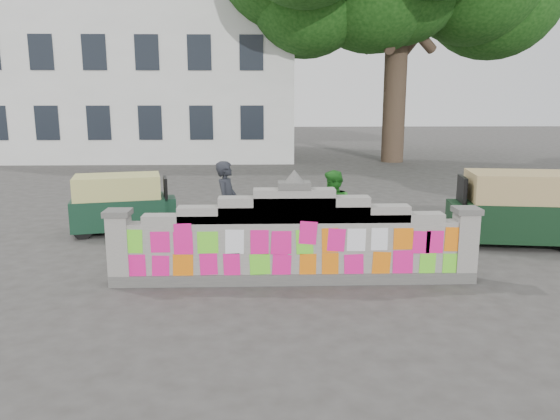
{
  "coord_description": "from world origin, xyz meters",
  "views": [
    {
      "loc": [
        -0.55,
        -9.18,
        3.23
      ],
      "look_at": [
        -0.21,
        1.0,
        1.1
      ],
      "focal_mm": 35.0,
      "sensor_mm": 36.0,
      "label": 1
    }
  ],
  "objects": [
    {
      "name": "cyclist_rider",
      "position": [
        -1.25,
        1.49,
        0.87
      ],
      "size": [
        0.55,
        0.71,
        1.73
      ],
      "primitive_type": "imported",
      "rotation": [
        0.0,
        0.0,
        1.34
      ],
      "color": "#202228",
      "rests_on": "ground"
    },
    {
      "name": "rickshaw_left",
      "position": [
        -3.94,
        3.8,
        0.72
      ],
      "size": [
        2.59,
        1.6,
        1.39
      ],
      "rotation": [
        0.0,
        0.0,
        0.22
      ],
      "color": "#10311F",
      "rests_on": "ground"
    },
    {
      "name": "building",
      "position": [
        -7.0,
        21.98,
        4.01
      ],
      "size": [
        16.0,
        10.0,
        8.9
      ],
      "color": "silver",
      "rests_on": "ground"
    },
    {
      "name": "rickshaw_right",
      "position": [
        5.07,
        2.36,
        0.83
      ],
      "size": [
        2.98,
        1.7,
        1.61
      ],
      "rotation": [
        0.0,
        0.0,
        3.0
      ],
      "color": "black",
      "rests_on": "ground"
    },
    {
      "name": "pedestrian",
      "position": [
        0.93,
        1.86,
        0.87
      ],
      "size": [
        0.99,
        1.06,
        1.73
      ],
      "primitive_type": "imported",
      "rotation": [
        0.0,
        0.0,
        -1.04
      ],
      "color": "#237921",
      "rests_on": "ground"
    },
    {
      "name": "ground",
      "position": [
        0.0,
        0.0,
        0.0
      ],
      "size": [
        100.0,
        100.0,
        0.0
      ],
      "primitive_type": "plane",
      "color": "#383533",
      "rests_on": "ground"
    },
    {
      "name": "parapet_wall",
      "position": [
        -0.0,
        -0.01,
        0.75
      ],
      "size": [
        6.48,
        0.44,
        2.01
      ],
      "color": "#4C4C49",
      "rests_on": "ground"
    },
    {
      "name": "cyclist_bike",
      "position": [
        -1.25,
        1.49,
        0.51
      ],
      "size": [
        2.05,
        1.11,
        1.02
      ],
      "primitive_type": "imported",
      "rotation": [
        0.0,
        0.0,
        1.34
      ],
      "color": "black",
      "rests_on": "ground"
    }
  ]
}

